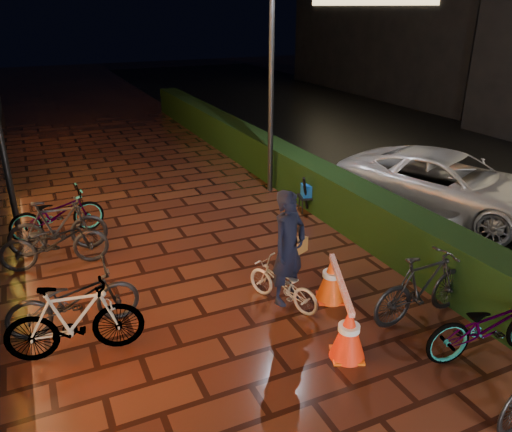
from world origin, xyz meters
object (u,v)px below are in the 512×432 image
cyclist (286,265)px  traffic_barrier (339,303)px  van (448,184)px  cart_assembly (309,192)px

cyclist → traffic_barrier: 0.97m
van → cart_assembly: (-2.72, 1.37, -0.21)m
traffic_barrier → van: bearing=30.0°
van → cyclist: cyclist is taller
traffic_barrier → cart_assembly: 4.40m
van → traffic_barrier: bearing=-173.1°
cyclist → traffic_barrier: cyclist is taller
cyclist → van: bearing=20.1°
van → cyclist: bearing=177.0°
cyclist → traffic_barrier: bearing=-59.7°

